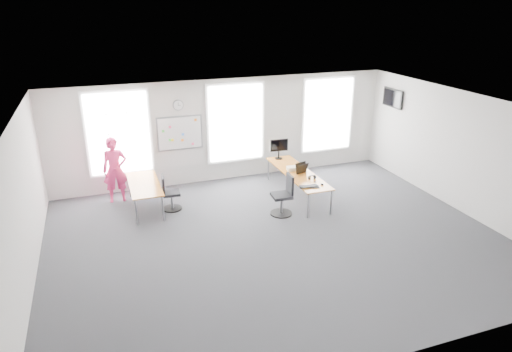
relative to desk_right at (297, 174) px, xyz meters
name	(u,v)px	position (x,y,z in m)	size (l,w,h in m)	color
floor	(276,239)	(-1.45, -2.08, -0.65)	(10.00, 10.00, 0.00)	#27262B
ceiling	(279,109)	(-1.45, -2.08, 2.35)	(10.00, 10.00, 0.00)	silver
wall_back	(226,130)	(-1.45, 1.92, 0.85)	(10.00, 10.00, 0.00)	silver
wall_front	(387,277)	(-1.45, -6.08, 0.85)	(10.00, 10.00, 0.00)	silver
wall_left	(21,211)	(-6.45, -2.08, 0.85)	(10.00, 10.00, 0.00)	silver
wall_right	(463,153)	(3.55, -2.08, 0.85)	(10.00, 10.00, 0.00)	silver
window_left	(119,133)	(-4.45, 1.89, 1.05)	(1.60, 0.06, 2.20)	white
window_mid	(236,123)	(-1.15, 1.89, 1.05)	(1.60, 0.06, 2.20)	white
window_right	(327,115)	(1.85, 1.89, 1.05)	(1.60, 0.06, 2.20)	white
desk_right	(297,174)	(0.00, 0.00, 0.00)	(0.76, 2.84, 0.69)	#CA6A33
desk_left	(144,186)	(-4.02, 0.58, -0.02)	(0.75, 1.88, 0.69)	#CA6A33
chair_right	(284,197)	(-0.79, -0.93, -0.19)	(0.56, 0.56, 1.04)	black
chair_left	(169,195)	(-3.45, 0.29, -0.24)	(0.50, 0.50, 0.93)	black
person	(115,170)	(-4.67, 1.32, 0.23)	(0.64, 0.42, 1.76)	#E9306E
whiteboard	(180,133)	(-2.80, 1.89, 0.90)	(1.20, 0.03, 0.90)	white
wall_clock	(178,105)	(-2.80, 1.89, 1.70)	(0.30, 0.30, 0.04)	gray
tv	(393,98)	(3.50, 0.92, 1.65)	(0.06, 0.90, 0.55)	black
keyboard	(309,187)	(-0.16, -1.06, 0.06)	(0.49, 0.17, 0.02)	black
mouse	(322,184)	(0.20, -1.05, 0.07)	(0.07, 0.11, 0.04)	black
lens_cap	(315,182)	(0.13, -0.81, 0.05)	(0.07, 0.07, 0.01)	black
headphones	(312,177)	(0.13, -0.60, 0.10)	(0.20, 0.10, 0.12)	black
laptop_sleeve	(302,168)	(0.07, -0.10, 0.19)	(0.36, 0.28, 0.29)	black
paper_stack	(293,168)	(-0.06, 0.19, 0.10)	(0.30, 0.22, 0.10)	beige
monitor	(279,147)	(-0.06, 1.20, 0.40)	(0.54, 0.22, 0.59)	black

